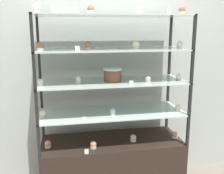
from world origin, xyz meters
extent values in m
cube|color=#A8B2AD|center=(0.00, 0.41, 1.30)|extent=(8.00, 0.05, 2.60)
cube|color=black|center=(0.00, 0.00, 0.30)|extent=(1.38, 0.53, 0.61)
cube|color=black|center=(-0.68, 0.26, 0.76)|extent=(0.02, 0.02, 0.30)
cube|color=black|center=(0.68, 0.26, 0.76)|extent=(0.02, 0.02, 0.30)
cube|color=black|center=(-0.68, -0.26, 0.76)|extent=(0.02, 0.02, 0.30)
cube|color=black|center=(0.68, -0.26, 0.76)|extent=(0.02, 0.02, 0.30)
cube|color=#B2C6C1|center=(0.00, 0.00, 0.90)|extent=(1.38, 0.53, 0.01)
cube|color=black|center=(-0.68, 0.26, 1.06)|extent=(0.02, 0.02, 0.30)
cube|color=black|center=(0.68, 0.26, 1.06)|extent=(0.02, 0.02, 0.30)
cube|color=black|center=(-0.68, -0.26, 1.06)|extent=(0.02, 0.02, 0.30)
cube|color=black|center=(0.68, -0.26, 1.06)|extent=(0.02, 0.02, 0.30)
cube|color=#B2C6C1|center=(0.00, 0.00, 1.21)|extent=(1.38, 0.53, 0.01)
cube|color=black|center=(-0.68, 0.26, 1.36)|extent=(0.02, 0.02, 0.30)
cube|color=black|center=(0.68, 0.26, 1.36)|extent=(0.02, 0.02, 0.30)
cube|color=black|center=(-0.68, -0.26, 1.36)|extent=(0.02, 0.02, 0.30)
cube|color=black|center=(0.68, -0.26, 1.36)|extent=(0.02, 0.02, 0.30)
cube|color=#B2C6C1|center=(0.00, 0.00, 1.51)|extent=(1.38, 0.53, 0.01)
cube|color=black|center=(-0.68, 0.26, 1.67)|extent=(0.02, 0.02, 0.30)
cube|color=black|center=(0.68, 0.26, 1.67)|extent=(0.02, 0.02, 0.30)
cube|color=black|center=(-0.68, -0.26, 1.67)|extent=(0.02, 0.02, 0.30)
cube|color=black|center=(0.68, -0.26, 1.67)|extent=(0.02, 0.02, 0.30)
cube|color=#B2C6C1|center=(0.00, 0.00, 1.81)|extent=(1.38, 0.53, 0.01)
cylinder|color=brown|center=(0.00, -0.03, 1.27)|extent=(0.16, 0.16, 0.11)
cylinder|color=silver|center=(0.00, -0.03, 1.33)|extent=(0.17, 0.17, 0.02)
cube|color=beige|center=(-0.41, 0.02, 1.84)|extent=(0.22, 0.17, 0.05)
cube|color=silver|center=(-0.41, 0.02, 1.87)|extent=(0.23, 0.18, 0.01)
cylinder|color=white|center=(-0.62, -0.05, 0.62)|extent=(0.06, 0.06, 0.02)
sphere|color=#E5996B|center=(-0.62, -0.05, 0.65)|extent=(0.06, 0.06, 0.06)
cylinder|color=beige|center=(-0.20, -0.14, 0.62)|extent=(0.06, 0.06, 0.02)
sphere|color=#E5996B|center=(-0.20, -0.14, 0.65)|extent=(0.06, 0.06, 0.06)
cylinder|color=white|center=(0.20, -0.06, 0.62)|extent=(0.06, 0.06, 0.02)
sphere|color=silver|center=(0.20, -0.06, 0.65)|extent=(0.06, 0.06, 0.06)
cylinder|color=white|center=(0.64, -0.06, 0.62)|extent=(0.06, 0.06, 0.02)
sphere|color=#E5996B|center=(0.64, -0.06, 0.65)|extent=(0.06, 0.06, 0.06)
cube|color=white|center=(-0.28, -0.25, 0.63)|extent=(0.04, 0.00, 0.04)
cylinder|color=beige|center=(-0.65, -0.06, 0.92)|extent=(0.05, 0.05, 0.02)
sphere|color=white|center=(-0.65, -0.06, 0.95)|extent=(0.05, 0.05, 0.05)
cylinder|color=beige|center=(-0.01, -0.11, 0.92)|extent=(0.05, 0.05, 0.02)
sphere|color=silver|center=(-0.01, -0.11, 0.95)|extent=(0.05, 0.05, 0.05)
cylinder|color=white|center=(0.64, -0.10, 0.92)|extent=(0.05, 0.05, 0.02)
sphere|color=#F4EAB2|center=(0.64, -0.10, 0.95)|extent=(0.05, 0.05, 0.05)
cube|color=white|center=(-0.29, -0.25, 0.93)|extent=(0.04, 0.00, 0.04)
cylinder|color=white|center=(-0.65, -0.10, 1.22)|extent=(0.05, 0.05, 0.02)
sphere|color=silver|center=(-0.65, -0.10, 1.25)|extent=(0.05, 0.05, 0.05)
cylinder|color=beige|center=(-0.32, -0.05, 1.22)|extent=(0.05, 0.05, 0.02)
sphere|color=white|center=(-0.32, -0.05, 1.25)|extent=(0.05, 0.05, 0.05)
cylinder|color=#CCB28C|center=(0.31, -0.14, 1.22)|extent=(0.05, 0.05, 0.02)
sphere|color=silver|center=(0.31, -0.14, 1.25)|extent=(0.05, 0.05, 0.05)
cylinder|color=beige|center=(0.64, -0.09, 1.22)|extent=(0.05, 0.05, 0.02)
sphere|color=white|center=(0.64, -0.09, 1.25)|extent=(0.05, 0.05, 0.05)
cube|color=white|center=(0.12, -0.25, 1.24)|extent=(0.04, 0.00, 0.04)
cylinder|color=beige|center=(-0.63, -0.10, 1.53)|extent=(0.06, 0.06, 0.02)
sphere|color=#8C5B42|center=(-0.63, -0.10, 1.56)|extent=(0.06, 0.06, 0.06)
cylinder|color=#CCB28C|center=(-0.22, -0.06, 1.53)|extent=(0.06, 0.06, 0.02)
sphere|color=#8C5B42|center=(-0.22, -0.06, 1.56)|extent=(0.06, 0.06, 0.06)
cylinder|color=white|center=(0.21, -0.07, 1.53)|extent=(0.06, 0.06, 0.02)
sphere|color=#F4EAB2|center=(0.21, -0.07, 1.56)|extent=(0.06, 0.06, 0.06)
cylinder|color=white|center=(0.63, -0.08, 1.53)|extent=(0.06, 0.06, 0.02)
sphere|color=white|center=(0.63, -0.08, 1.56)|extent=(0.06, 0.06, 0.06)
cube|color=white|center=(-0.33, -0.25, 1.54)|extent=(0.04, 0.00, 0.04)
cylinder|color=beige|center=(-0.64, -0.13, 1.83)|extent=(0.06, 0.06, 0.03)
sphere|color=white|center=(-0.64, -0.13, 1.86)|extent=(0.06, 0.06, 0.06)
cylinder|color=white|center=(-0.20, -0.07, 1.83)|extent=(0.06, 0.06, 0.03)
sphere|color=#8C5B42|center=(-0.20, -0.07, 1.86)|extent=(0.06, 0.06, 0.06)
cylinder|color=white|center=(0.22, -0.13, 1.83)|extent=(0.06, 0.06, 0.03)
sphere|color=#F4EAB2|center=(0.22, -0.13, 1.86)|extent=(0.06, 0.06, 0.06)
cylinder|color=#CCB28C|center=(0.62, -0.10, 1.83)|extent=(0.06, 0.06, 0.03)
sphere|color=#8C5B42|center=(0.62, -0.10, 1.86)|extent=(0.06, 0.06, 0.06)
cube|color=white|center=(0.44, -0.25, 1.84)|extent=(0.04, 0.00, 0.04)
camera|label=1|loc=(-0.45, -2.39, 1.69)|focal=42.00mm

